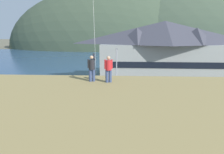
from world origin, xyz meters
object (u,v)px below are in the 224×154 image
at_px(person_companion, 109,68).
at_px(parked_car_lone_by_shed, 13,113).
at_px(parked_car_mid_row_center, 125,121).
at_px(parked_car_back_row_right, 50,97).
at_px(moored_boat_inner_slip, 106,67).
at_px(moored_boat_wharfside, 105,69).
at_px(parked_car_back_row_left, 134,103).
at_px(parked_car_mid_row_near, 92,99).
at_px(parked_car_mid_row_far, 185,116).
at_px(parked_car_corner_spot, 53,116).
at_px(parking_light_pole, 116,70).
at_px(parked_car_front_row_silver, 202,99).
at_px(moored_boat_outer_mooring, 132,68).
at_px(wharf_dock, 118,70).
at_px(harbor_lodge, 164,50).
at_px(person_kite_flyer, 92,67).

bearing_deg(person_companion, parked_car_lone_by_shed, 146.23).
relative_size(parked_car_mid_row_center, parked_car_back_row_right, 0.99).
xyz_separation_m(parked_car_mid_row_center, person_companion, (-1.20, -6.12, 6.47)).
bearing_deg(moored_boat_inner_slip, moored_boat_wharfside, -91.22).
bearing_deg(parked_car_back_row_left, parked_car_mid_row_near, 167.97).
xyz_separation_m(parked_car_back_row_left, parked_car_mid_row_far, (5.36, -3.78, 0.00)).
xyz_separation_m(parked_car_corner_spot, parked_car_lone_by_shed, (-4.69, 0.49, 0.00)).
height_order(moored_boat_inner_slip, parking_light_pole, parking_light_pole).
bearing_deg(parked_car_front_row_silver, parked_car_corner_spot, -159.84).
bearing_deg(moored_boat_outer_mooring, parked_car_lone_by_shed, -114.54).
height_order(wharf_dock, parked_car_back_row_left, parked_car_back_row_left).
bearing_deg(parked_car_back_row_right, wharf_dock, 70.43).
xyz_separation_m(parked_car_mid_row_far, parking_light_pole, (-7.72, 8.93, 3.31)).
height_order(parked_car_mid_row_center, parked_car_corner_spot, same).
distance_m(parked_car_mid_row_center, parking_light_pole, 11.15).
height_order(harbor_lodge, parked_car_back_row_right, harbor_lodge).
xyz_separation_m(parked_car_lone_by_shed, person_kite_flyer, (10.11, -7.29, 6.49)).
relative_size(harbor_lodge, parked_car_back_row_right, 6.04).
bearing_deg(parked_car_mid_row_center, parked_car_lone_by_shed, 173.61).
distance_m(parked_car_back_row_left, parked_car_mid_row_near, 5.61).
height_order(parked_car_front_row_silver, parked_car_lone_by_shed, same).
relative_size(parked_car_back_row_left, person_kite_flyer, 2.27).
bearing_deg(person_kite_flyer, parked_car_mid_row_far, 40.40).
xyz_separation_m(parked_car_mid_row_center, parked_car_front_row_silver, (10.62, 7.64, 0.00)).
bearing_deg(person_companion, parked_car_back_row_left, 78.36).
bearing_deg(moored_boat_wharfside, parked_car_mid_row_center, -81.22).
bearing_deg(harbor_lodge, parked_car_lone_by_shed, -135.58).
relative_size(moored_boat_wharfside, parked_car_mid_row_far, 1.57).
bearing_deg(moored_boat_inner_slip, person_kite_flyer, -86.62).
xyz_separation_m(parked_car_front_row_silver, parked_car_lone_by_shed, (-23.06, -6.25, 0.00)).
relative_size(moored_boat_outer_mooring, parked_car_lone_by_shed, 1.99).
height_order(wharf_dock, parked_car_corner_spot, parked_car_corner_spot).
relative_size(parked_car_mid_row_far, parked_car_corner_spot, 0.99).
bearing_deg(harbor_lodge, moored_boat_inner_slip, 132.49).
xyz_separation_m(parked_car_corner_spot, person_kite_flyer, (5.42, -6.80, 6.49)).
height_order(wharf_dock, moored_boat_outer_mooring, moored_boat_outer_mooring).
relative_size(parked_car_front_row_silver, parking_light_pole, 0.57).
bearing_deg(parked_car_corner_spot, parked_car_mid_row_far, 3.02).
relative_size(harbor_lodge, parked_car_mid_row_near, 6.05).
bearing_deg(parked_car_lone_by_shed, moored_boat_outer_mooring, 65.46).
relative_size(wharf_dock, parked_car_corner_spot, 2.33).
bearing_deg(parked_car_back_row_left, parked_car_corner_spot, -153.09).
xyz_separation_m(moored_boat_outer_mooring, person_companion, (-3.45, -39.70, 6.82)).
distance_m(moored_boat_inner_slip, parked_car_mid_row_center, 35.36).
xyz_separation_m(moored_boat_inner_slip, parked_car_mid_row_center, (4.75, -35.04, 0.34)).
bearing_deg(moored_boat_wharfside, harbor_lodge, -38.32).
distance_m(harbor_lodge, parked_car_back_row_left, 18.00).
xyz_separation_m(parked_car_mid_row_center, person_kite_flyer, (-2.34, -5.90, 6.49)).
bearing_deg(harbor_lodge, parking_light_pole, -130.16).
relative_size(moored_boat_outer_mooring, parked_car_mid_row_far, 1.96).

